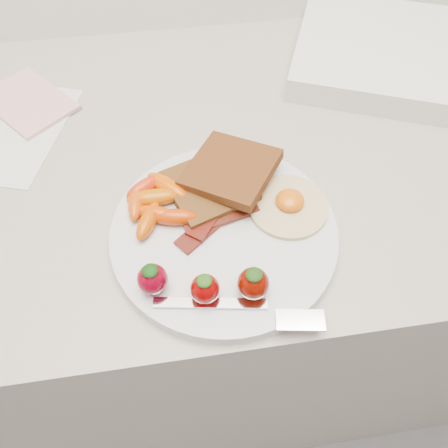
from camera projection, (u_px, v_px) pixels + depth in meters
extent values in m
cube|color=gray|center=(216.00, 287.00, 0.99)|extent=(2.00, 0.60, 0.90)
cylinder|color=silver|center=(224.00, 233.00, 0.52)|extent=(0.27, 0.27, 0.02)
cube|color=#371F0C|center=(209.00, 187.00, 0.54)|extent=(0.12, 0.12, 0.01)
cube|color=#491E0B|center=(231.00, 169.00, 0.54)|extent=(0.14, 0.14, 0.02)
cylinder|color=beige|center=(288.00, 206.00, 0.53)|extent=(0.10, 0.10, 0.01)
ellipsoid|color=#D65D0A|center=(290.00, 200.00, 0.53)|extent=(0.04, 0.04, 0.02)
cube|color=#3D0B0B|center=(209.00, 224.00, 0.52)|extent=(0.09, 0.08, 0.00)
cube|color=#410508|center=(221.00, 216.00, 0.52)|extent=(0.10, 0.05, 0.00)
cube|color=black|center=(213.00, 210.00, 0.52)|extent=(0.07, 0.09, 0.00)
ellipsoid|color=#B95300|center=(154.00, 197.00, 0.53)|extent=(0.07, 0.02, 0.02)
ellipsoid|color=#CA3C00|center=(158.00, 214.00, 0.52)|extent=(0.06, 0.04, 0.02)
ellipsoid|color=#BD4801|center=(148.00, 221.00, 0.51)|extent=(0.04, 0.06, 0.02)
ellipsoid|color=#D24C00|center=(167.00, 186.00, 0.54)|extent=(0.06, 0.06, 0.02)
ellipsoid|color=red|center=(145.00, 187.00, 0.54)|extent=(0.06, 0.04, 0.02)
ellipsoid|color=#BA3101|center=(174.00, 217.00, 0.51)|extent=(0.06, 0.03, 0.02)
ellipsoid|color=#CC4907|center=(136.00, 204.00, 0.52)|extent=(0.02, 0.05, 0.02)
ellipsoid|color=#690012|center=(153.00, 279.00, 0.46)|extent=(0.03, 0.03, 0.04)
ellipsoid|color=#0B3308|center=(150.00, 271.00, 0.44)|extent=(0.02, 0.02, 0.01)
ellipsoid|color=#6A0101|center=(205.00, 289.00, 0.45)|extent=(0.03, 0.03, 0.03)
ellipsoid|color=#204B0F|center=(204.00, 281.00, 0.44)|extent=(0.02, 0.02, 0.01)
ellipsoid|color=#590800|center=(253.00, 283.00, 0.45)|extent=(0.03, 0.03, 0.04)
ellipsoid|color=#17370C|center=(254.00, 275.00, 0.44)|extent=(0.02, 0.02, 0.01)
cube|color=silver|center=(210.00, 303.00, 0.46)|extent=(0.12, 0.03, 0.00)
cube|color=silver|center=(300.00, 320.00, 0.45)|extent=(0.05, 0.03, 0.00)
cube|color=silver|center=(8.00, 130.00, 0.64)|extent=(0.21, 0.24, 0.00)
cube|color=#DC9E9F|center=(28.00, 102.00, 0.67)|extent=(0.16, 0.17, 0.01)
cube|color=silver|center=(402.00, 55.00, 0.71)|extent=(0.41, 0.38, 0.04)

